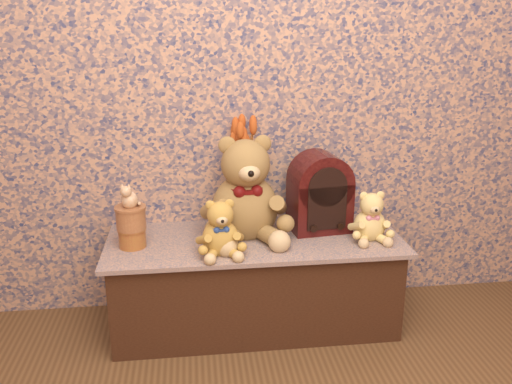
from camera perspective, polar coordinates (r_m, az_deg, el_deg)
display_shelf at (r=2.59m, az=-0.14°, el=-9.45°), size 1.35×0.54×0.44m
teddy_large at (r=2.45m, az=-1.20°, el=1.01°), size 0.44×0.51×0.51m
teddy_medium at (r=2.30m, az=-3.82°, el=-3.43°), size 0.23×0.26×0.26m
teddy_small at (r=2.50m, az=11.99°, el=-2.22°), size 0.20×0.23×0.24m
cathedral_radio at (r=2.56m, az=6.75°, el=0.05°), size 0.29×0.23×0.38m
ceramic_vase at (r=2.59m, az=-1.47°, el=-1.63°), size 0.15×0.15×0.20m
dried_stalks at (r=2.50m, az=-1.53°, el=5.40°), size 0.27×0.27×0.45m
biscuit_tin_lower at (r=2.45m, az=-12.93°, el=-4.72°), size 0.13×0.13×0.09m
biscuit_tin_upper at (r=2.42m, az=-13.09°, el=-2.68°), size 0.14×0.14×0.10m
cat_figurine at (r=2.38m, az=-13.27°, el=-0.24°), size 0.11×0.12×0.12m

